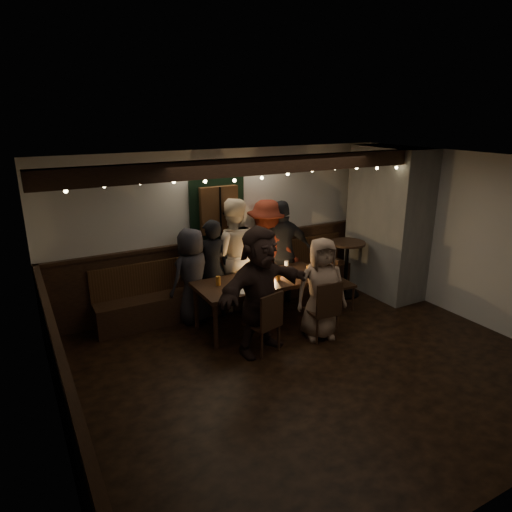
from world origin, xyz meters
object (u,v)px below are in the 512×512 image
person_b (212,268)px  person_c (233,255)px  chair_end (335,280)px  person_d (267,252)px  person_g (321,289)px  person_f (260,290)px  chair_near_right (325,307)px  person_a (192,276)px  chair_near_left (267,319)px  person_e (282,252)px  dining_table (262,283)px  high_top (347,262)px

person_b → person_c: person_c is taller
chair_end → person_c: bearing=148.7°
person_d → person_g: size_ratio=1.19×
person_b → person_f: 1.37m
chair_near_right → person_f: size_ratio=0.51×
person_a → person_c: person_c is taller
chair_near_left → person_e: 1.87m
chair_near_left → person_d: bearing=59.8°
dining_table → person_b: (-0.53, 0.67, 0.13)m
high_top → person_g: (-1.36, -1.07, 0.13)m
person_e → person_f: size_ratio=1.00×
person_g → person_e: bearing=99.1°
high_top → chair_near_right: bearing=-138.9°
chair_end → person_f: bearing=-161.7°
chair_near_left → chair_end: chair_end is taller
dining_table → person_c: 0.81m
person_f → person_g: person_f is taller
person_a → person_b: 0.36m
dining_table → person_g: size_ratio=1.37×
chair_end → person_b: (-1.84, 0.78, 0.27)m
chair_end → person_e: (-0.57, 0.74, 0.36)m
chair_near_right → person_d: person_d is taller
high_top → person_d: person_d is taller
high_top → chair_end: bearing=-144.2°
chair_end → chair_near_left: bearing=-157.8°
high_top → person_g: size_ratio=0.66×
person_b → person_d: (1.04, 0.07, 0.10)m
high_top → person_g: 1.74m
chair_end → person_d: person_d is taller
dining_table → person_g: 0.93m
chair_near_right → high_top: bearing=41.1°
person_b → person_f: (0.10, -1.36, 0.09)m
chair_end → person_d: 1.23m
person_e → person_f: 1.76m
person_d → person_f: 1.72m
dining_table → person_b: person_b is taller
high_top → person_b: (-2.42, 0.36, 0.17)m
person_c → person_e: person_c is taller
dining_table → person_g: person_g is taller
person_e → dining_table: bearing=52.8°
person_c → chair_end: bearing=170.3°
chair_near_left → chair_near_right: (0.92, -0.08, 0.01)m
person_e → person_f: (-1.18, -1.32, 0.00)m
high_top → person_c: size_ratio=0.53×
person_a → chair_end: bearing=143.0°
chair_near_left → person_f: 0.40m
chair_end → person_a: size_ratio=0.62×
person_b → person_d: bearing=-159.9°
chair_end → person_a: (-2.20, 0.75, 0.23)m
dining_table → person_c: person_c is taller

